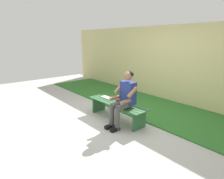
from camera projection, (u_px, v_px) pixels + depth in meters
ground_plane at (61, 118)px, 4.81m from camera, size 10.00×7.00×0.04m
grass_strip at (151, 107)px, 5.48m from camera, size 9.00×1.84×0.03m
brick_wall at (162, 62)px, 6.23m from camera, size 9.50×0.24×2.31m
bench_near at (117, 107)px, 4.60m from camera, size 1.68×0.48×0.42m
person_seated at (124, 97)px, 4.19m from camera, size 0.50×0.69×1.23m
apple at (118, 100)px, 4.65m from camera, size 0.08×0.08×0.08m
book_open at (108, 98)px, 4.91m from camera, size 0.41×0.16×0.02m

